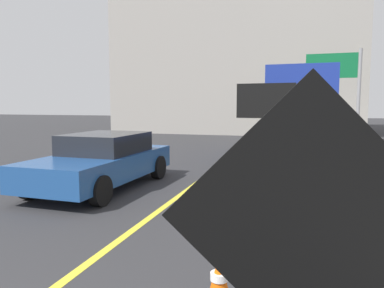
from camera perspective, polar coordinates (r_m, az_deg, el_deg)
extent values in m
cube|color=yellow|center=(7.32, -6.03, -10.83)|extent=(0.14, 36.00, 0.01)
cube|color=orange|center=(2.20, 17.32, -10.67)|extent=(1.52, 0.38, 1.56)
cube|color=black|center=(2.18, 17.43, -10.81)|extent=(1.60, 0.37, 1.63)
cube|color=black|center=(2.22, 17.20, -10.53)|extent=(0.27, 0.07, 0.52)
cube|color=orange|center=(10.52, 11.04, -4.41)|extent=(1.25, 1.89, 0.45)
cylinder|color=#4C4C4C|center=(10.40, 11.14, 0.34)|extent=(0.10, 0.10, 1.30)
cube|color=black|center=(10.35, 11.27, 6.55)|extent=(1.60, 0.22, 0.95)
sphere|color=yellow|center=(10.31, 14.35, 6.48)|extent=(0.09, 0.09, 0.09)
sphere|color=yellow|center=(10.35, 12.69, 6.52)|extent=(0.09, 0.09, 0.09)
sphere|color=yellow|center=(10.40, 11.05, 6.55)|extent=(0.09, 0.09, 0.09)
sphere|color=yellow|center=(10.46, 9.42, 6.58)|extent=(0.09, 0.09, 0.09)
sphere|color=yellow|center=(10.50, 8.53, 7.58)|extent=(0.09, 0.09, 0.09)
sphere|color=yellow|center=(10.50, 8.49, 5.61)|extent=(0.09, 0.09, 0.09)
cube|color=black|center=(15.89, 16.90, 0.29)|extent=(1.93, 7.22, 0.25)
cube|color=silver|center=(18.39, 17.39, 4.40)|extent=(2.35, 2.11, 1.90)
cube|color=navy|center=(14.72, 16.89, 5.60)|extent=(2.49, 4.97, 2.71)
cylinder|color=black|center=(18.39, 13.89, 0.76)|extent=(0.32, 0.91, 0.90)
cylinder|color=black|center=(18.31, 20.63, 0.52)|extent=(0.32, 0.91, 0.90)
cylinder|color=black|center=(13.87, 12.01, -0.93)|extent=(0.32, 0.91, 0.90)
cylinder|color=black|center=(13.76, 20.96, -1.26)|extent=(0.32, 0.91, 0.90)
cube|color=navy|center=(9.73, -13.80, -3.22)|extent=(2.05, 4.64, 0.60)
cube|color=black|center=(9.85, -13.18, 0.14)|extent=(1.75, 2.11, 0.50)
cylinder|color=black|center=(8.04, -13.94, -7.01)|extent=(0.24, 0.67, 0.66)
cylinder|color=black|center=(9.14, -23.78, -5.77)|extent=(0.24, 0.67, 0.66)
cylinder|color=black|center=(10.66, -5.22, -3.60)|extent=(0.24, 0.67, 0.66)
cylinder|color=black|center=(11.51, -13.64, -3.02)|extent=(0.24, 0.67, 0.66)
cylinder|color=gray|center=(21.37, 24.30, 6.64)|extent=(0.18, 0.18, 5.00)
cube|color=#0F6033|center=(21.36, 20.69, 11.22)|extent=(2.60, 0.13, 1.30)
cube|color=white|center=(21.40, 20.69, 11.21)|extent=(1.82, 0.05, 0.18)
cube|color=gray|center=(30.11, 7.26, 11.71)|extent=(17.55, 9.75, 10.09)
cone|color=#EA5B0C|center=(4.14, 4.22, -20.03)|extent=(0.28, 0.28, 0.57)
cylinder|color=white|center=(4.13, 4.22, -19.68)|extent=(0.19, 0.19, 0.08)
cube|color=black|center=(6.62, 9.22, -12.65)|extent=(0.36, 0.36, 0.03)
cone|color=#EA5B0C|center=(6.50, 9.28, -9.49)|extent=(0.28, 0.28, 0.73)
cylinder|color=white|center=(6.49, 9.28, -9.18)|extent=(0.19, 0.19, 0.08)
cube|color=black|center=(8.81, 11.26, -7.89)|extent=(0.36, 0.36, 0.03)
cone|color=orange|center=(8.73, 11.31, -5.55)|extent=(0.28, 0.28, 0.71)
cylinder|color=white|center=(8.72, 11.31, -5.33)|extent=(0.19, 0.19, 0.08)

